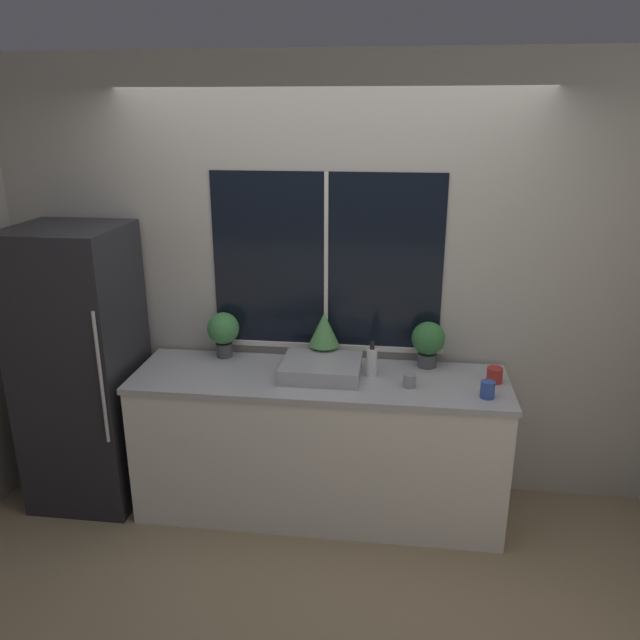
# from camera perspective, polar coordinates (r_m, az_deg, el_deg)

# --- Properties ---
(ground_plane) EXTENTS (14.00, 14.00, 0.00)m
(ground_plane) POSITION_cam_1_polar(r_m,az_deg,el_deg) (3.86, -0.70, -19.29)
(ground_plane) COLOR #937F60
(wall_back) EXTENTS (8.00, 0.09, 2.70)m
(wall_back) POSITION_cam_1_polar(r_m,az_deg,el_deg) (3.86, 0.63, 3.30)
(wall_back) COLOR #BCB7AD
(wall_back) RESTS_ON ground_plane
(wall_left) EXTENTS (0.06, 7.00, 2.70)m
(wall_left) POSITION_cam_1_polar(r_m,az_deg,el_deg) (5.26, -21.30, 6.14)
(wall_left) COLOR #BCB7AD
(wall_left) RESTS_ON ground_plane
(wall_right) EXTENTS (0.06, 7.00, 2.70)m
(wall_right) POSITION_cam_1_polar(r_m,az_deg,el_deg) (4.91, 26.59, 4.62)
(wall_right) COLOR #BCB7AD
(wall_right) RESTS_ON ground_plane
(counter) EXTENTS (2.20, 0.64, 0.89)m
(counter) POSITION_cam_1_polar(r_m,az_deg,el_deg) (3.86, -0.08, -11.25)
(counter) COLOR white
(counter) RESTS_ON ground_plane
(refrigerator) EXTENTS (0.63, 0.65, 1.74)m
(refrigerator) POSITION_cam_1_polar(r_m,az_deg,el_deg) (4.10, -20.90, -4.12)
(refrigerator) COLOR #232328
(refrigerator) RESTS_ON ground_plane
(sink) EXTENTS (0.46, 0.43, 0.28)m
(sink) POSITION_cam_1_polar(r_m,az_deg,el_deg) (3.67, 0.14, -4.38)
(sink) COLOR #ADADB2
(sink) RESTS_ON counter
(potted_plant_left) EXTENTS (0.20, 0.20, 0.29)m
(potted_plant_left) POSITION_cam_1_polar(r_m,az_deg,el_deg) (3.94, -8.84, -0.95)
(potted_plant_left) COLOR #4C4C51
(potted_plant_left) RESTS_ON counter
(potted_plant_center) EXTENTS (0.19, 0.19, 0.32)m
(potted_plant_center) POSITION_cam_1_polar(r_m,az_deg,el_deg) (3.81, 0.32, -1.14)
(potted_plant_center) COLOR #4C4C51
(potted_plant_center) RESTS_ON counter
(potted_plant_right) EXTENTS (0.20, 0.20, 0.28)m
(potted_plant_right) POSITION_cam_1_polar(r_m,az_deg,el_deg) (3.80, 9.86, -1.88)
(potted_plant_right) COLOR #4C4C51
(potted_plant_right) RESTS_ON counter
(soap_bottle) EXTENTS (0.06, 0.06, 0.21)m
(soap_bottle) POSITION_cam_1_polar(r_m,az_deg,el_deg) (3.66, 4.76, -3.78)
(soap_bottle) COLOR white
(soap_bottle) RESTS_ON counter
(mug_grey) EXTENTS (0.07, 0.07, 0.08)m
(mug_grey) POSITION_cam_1_polar(r_m,az_deg,el_deg) (3.55, 8.18, -5.49)
(mug_grey) COLOR gray
(mug_grey) RESTS_ON counter
(mug_blue) EXTENTS (0.08, 0.08, 0.09)m
(mug_blue) POSITION_cam_1_polar(r_m,az_deg,el_deg) (3.51, 15.07, -6.16)
(mug_blue) COLOR #3351AD
(mug_blue) RESTS_ON counter
(mug_red) EXTENTS (0.09, 0.09, 0.09)m
(mug_red) POSITION_cam_1_polar(r_m,az_deg,el_deg) (3.71, 15.67, -4.86)
(mug_red) COLOR #B72D28
(mug_red) RESTS_ON counter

